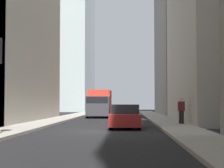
# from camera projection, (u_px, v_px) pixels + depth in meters

# --- Properties ---
(ground_plane) EXTENTS (135.00, 135.00, 0.00)m
(ground_plane) POSITION_uv_depth(u_px,v_px,m) (99.00, 131.00, 20.69)
(ground_plane) COLOR black
(sidewalk_right) EXTENTS (90.00, 2.20, 0.14)m
(sidewalk_right) POSITION_uv_depth(u_px,v_px,m) (17.00, 129.00, 20.88)
(sidewalk_right) COLOR #A8A399
(sidewalk_right) RESTS_ON ground_plane
(sidewalk_left) EXTENTS (90.00, 2.20, 0.14)m
(sidewalk_left) POSITION_uv_depth(u_px,v_px,m) (183.00, 130.00, 20.51)
(sidewalk_left) COLOR #A8A399
(sidewalk_left) RESTS_ON ground_plane
(delivery_truck) EXTENTS (6.46, 2.25, 2.84)m
(delivery_truck) POSITION_uv_depth(u_px,v_px,m) (99.00, 103.00, 39.74)
(delivery_truck) COLOR red
(delivery_truck) RESTS_ON ground_plane
(sedan_red) EXTENTS (4.30, 1.78, 1.42)m
(sedan_red) POSITION_uv_depth(u_px,v_px,m) (125.00, 117.00, 22.55)
(sedan_red) COLOR maroon
(sedan_red) RESTS_ON ground_plane
(pedestrian) EXTENTS (0.26, 0.44, 1.73)m
(pedestrian) POSITION_uv_depth(u_px,v_px,m) (181.00, 109.00, 25.20)
(pedestrian) COLOR black
(pedestrian) RESTS_ON sidewalk_left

